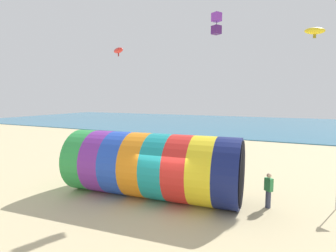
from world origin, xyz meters
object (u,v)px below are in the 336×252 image
at_px(kite_yellow_parafoil, 315,31).
at_px(kite_purple_box, 216,24).
at_px(kite_red_parafoil, 118,50).
at_px(giant_inflatable_tube, 152,165).
at_px(bystander_near_water, 136,143).
at_px(kite_handler, 268,190).

bearing_deg(kite_yellow_parafoil, kite_purple_box, 179.56).
bearing_deg(kite_red_parafoil, giant_inflatable_tube, -45.60).
relative_size(kite_red_parafoil, kite_purple_box, 1.19).
bearing_deg(kite_purple_box, giant_inflatable_tube, -117.89).
xyz_separation_m(kite_purple_box, bystander_near_water, (-9.12, 5.52, -8.59)).
distance_m(kite_handler, kite_purple_box, 9.70).
bearing_deg(bystander_near_water, kite_yellow_parafoil, -21.35).
height_order(giant_inflatable_tube, kite_purple_box, kite_purple_box).
bearing_deg(kite_handler, kite_red_parafoil, 153.80).
relative_size(kite_purple_box, bystander_near_water, 0.80).
xyz_separation_m(kite_red_parafoil, bystander_near_water, (0.17, 2.28, -8.27)).
height_order(kite_red_parafoil, bystander_near_water, kite_red_parafoil).
bearing_deg(kite_red_parafoil, kite_handler, -26.20).
bearing_deg(kite_yellow_parafoil, giant_inflatable_tube, -150.99).
bearing_deg(giant_inflatable_tube, bystander_near_water, 126.09).
bearing_deg(kite_red_parafoil, bystander_near_water, 85.83).
height_order(kite_purple_box, bystander_near_water, kite_purple_box).
bearing_deg(bystander_near_water, giant_inflatable_tube, -53.91).
relative_size(kite_purple_box, kite_yellow_parafoil, 1.13).
distance_m(kite_red_parafoil, kite_purple_box, 9.84).
relative_size(giant_inflatable_tube, kite_handler, 5.59).
bearing_deg(kite_purple_box, kite_yellow_parafoil, -0.44).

